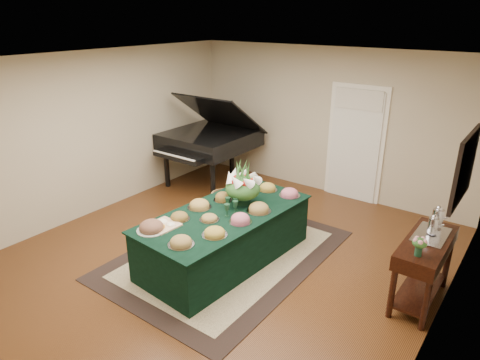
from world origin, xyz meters
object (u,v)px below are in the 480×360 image
Objects in this scene: mahogany_sideboard at (425,255)px; floral_centerpiece at (243,184)px; buffet_table at (225,236)px; grand_piano at (210,139)px.

floral_centerpiece is at bearing -173.20° from mahogany_sideboard.
buffet_table is 2.53m from mahogany_sideboard.
grand_piano reaches higher than mahogany_sideboard.
mahogany_sideboard reaches higher than buffet_table.
grand_piano reaches higher than floral_centerpiece.
buffet_table is at bearing -94.85° from floral_centerpiece.
grand_piano reaches higher than buffet_table.
floral_centerpiece is (0.03, 0.36, 0.66)m from buffet_table.
floral_centerpiece is 0.28× the size of grand_piano.
floral_centerpiece is 2.45m from mahogany_sideboard.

